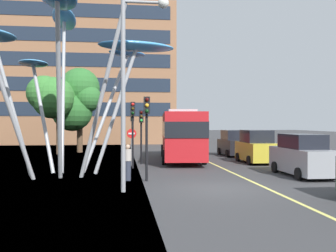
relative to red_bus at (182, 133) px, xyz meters
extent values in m
cube|color=#38383A|center=(-0.27, -11.68, -2.03)|extent=(120.00, 240.00, 0.10)
cube|color=#E0D666|center=(1.70, -11.68, -1.98)|extent=(0.16, 144.00, 0.01)
cube|color=red|center=(0.00, 0.00, -0.11)|extent=(3.50, 10.12, 3.03)
cube|color=black|center=(0.00, 0.00, 0.31)|extent=(3.54, 10.22, 0.97)
cube|color=yellow|center=(0.45, 4.87, 1.10)|extent=(1.43, 0.23, 0.36)
cube|color=#B2B2B7|center=(0.00, 0.00, 1.52)|extent=(2.26, 3.64, 0.24)
cylinder|color=black|center=(1.58, 2.94, -1.50)|extent=(0.37, 0.98, 0.96)
cylinder|color=black|center=(-1.01, 3.18, -1.50)|extent=(0.37, 0.98, 0.96)
cylinder|color=black|center=(1.04, -2.84, -1.50)|extent=(0.37, 0.98, 0.96)
cylinder|color=black|center=(-1.54, -2.60, -1.50)|extent=(0.37, 0.98, 0.96)
cylinder|color=#9EA0A5|center=(-4.54, -6.31, 1.46)|extent=(2.44, 0.70, 6.95)
ellipsoid|color=#4299E0|center=(-3.44, -6.08, 4.91)|extent=(4.50, 2.47, 0.59)
cylinder|color=#9EA0A5|center=(-5.11, -4.85, 1.48)|extent=(2.71, 2.49, 7.00)
ellipsoid|color=#2D7FD1|center=(-3.89, -3.74, 4.94)|extent=(2.89, 2.77, 0.45)
cylinder|color=#9EA0A5|center=(-7.63, -4.36, 2.62)|extent=(0.60, 3.81, 9.27)
ellipsoid|color=#4CA3E5|center=(-7.82, -2.56, 7.21)|extent=(1.91, 3.87, 1.14)
cylinder|color=#9EA0A5|center=(-8.67, -4.95, 1.12)|extent=(1.83, 2.59, 6.29)
ellipsoid|color=#4CA3E5|center=(-9.45, -3.78, 4.22)|extent=(2.80, 3.17, 0.61)
cylinder|color=#9EA0A5|center=(-10.15, -6.53, 2.58)|extent=(2.71, 0.56, 9.17)
cylinder|color=#9EA0A5|center=(-9.23, -9.11, 1.26)|extent=(1.84, 2.13, 6.54)
cylinder|color=#9EA0A5|center=(-7.04, -9.54, 1.92)|extent=(0.64, 3.55, 7.88)
cylinder|color=#9EA0A5|center=(-5.07, -8.67, 2.50)|extent=(2.65, 2.11, 9.02)
cylinder|color=black|center=(-3.11, -9.38, -0.03)|extent=(0.12, 0.12, 3.91)
cube|color=black|center=(-3.11, -9.52, 1.53)|extent=(0.28, 0.24, 0.80)
sphere|color=#390706|center=(-3.11, -9.65, 1.79)|extent=(0.18, 0.18, 0.18)
sphere|color=orange|center=(-3.11, -9.65, 1.53)|extent=(0.18, 0.18, 0.18)
sphere|color=black|center=(-3.11, -9.65, 1.27)|extent=(0.18, 0.18, 0.18)
cylinder|color=black|center=(-3.61, -4.33, -0.01)|extent=(0.12, 0.12, 3.94)
cube|color=black|center=(-3.61, -4.47, 1.56)|extent=(0.28, 0.24, 0.80)
sphere|color=red|center=(-3.61, -4.60, 1.82)|extent=(0.18, 0.18, 0.18)
sphere|color=#3A2707|center=(-3.61, -4.60, 1.56)|extent=(0.18, 0.18, 0.18)
sphere|color=black|center=(-3.61, -4.60, 1.30)|extent=(0.18, 0.18, 0.18)
cylinder|color=black|center=(-2.99, -1.95, -0.22)|extent=(0.12, 0.12, 3.52)
cube|color=black|center=(-2.99, -2.09, 1.14)|extent=(0.28, 0.24, 0.80)
sphere|color=#390706|center=(-2.99, -2.22, 1.40)|extent=(0.18, 0.18, 0.18)
sphere|color=#3A2707|center=(-2.99, -2.22, 1.14)|extent=(0.18, 0.18, 0.18)
sphere|color=green|center=(-2.99, -2.22, 0.88)|extent=(0.18, 0.18, 0.18)
cylinder|color=black|center=(-3.43, 3.66, -0.17)|extent=(0.12, 0.12, 3.63)
cube|color=black|center=(-3.43, 3.52, 1.25)|extent=(0.28, 0.24, 0.80)
sphere|color=#390706|center=(-3.43, 3.39, 1.51)|extent=(0.18, 0.18, 0.18)
sphere|color=orange|center=(-3.43, 3.39, 1.25)|extent=(0.18, 0.18, 0.18)
sphere|color=black|center=(-3.43, 3.39, 0.99)|extent=(0.18, 0.18, 0.18)
cube|color=gray|center=(4.88, -8.57, -1.19)|extent=(1.70, 4.52, 1.23)
cube|color=black|center=(4.88, -8.57, -0.21)|extent=(1.57, 2.49, 0.72)
cylinder|color=black|center=(5.73, -7.16, -1.68)|extent=(0.20, 0.60, 0.60)
cylinder|color=black|center=(4.03, -7.16, -1.68)|extent=(0.20, 0.60, 0.60)
cylinder|color=black|center=(5.73, -9.97, -1.68)|extent=(0.20, 0.60, 0.60)
cylinder|color=black|center=(4.03, -9.97, -1.68)|extent=(0.20, 0.60, 0.60)
cube|color=gold|center=(4.75, -2.27, -1.20)|extent=(1.82, 3.87, 1.20)
cube|color=black|center=(4.75, -2.27, -0.18)|extent=(1.67, 2.13, 0.83)
cylinder|color=black|center=(5.66, -1.06, -1.68)|extent=(0.20, 0.60, 0.60)
cylinder|color=black|center=(3.84, -1.06, -1.68)|extent=(0.20, 0.60, 0.60)
cylinder|color=black|center=(5.66, -3.47, -1.68)|extent=(0.20, 0.60, 0.60)
cylinder|color=black|center=(3.84, -3.47, -1.68)|extent=(0.20, 0.60, 0.60)
cube|color=black|center=(4.84, 3.24, -1.23)|extent=(1.78, 4.05, 1.14)
cube|color=black|center=(4.84, 3.24, -0.27)|extent=(1.64, 2.23, 0.78)
cylinder|color=black|center=(5.73, 4.49, -1.68)|extent=(0.20, 0.60, 0.60)
cylinder|color=black|center=(3.94, 4.49, -1.68)|extent=(0.20, 0.60, 0.60)
cylinder|color=black|center=(5.73, 1.98, -1.68)|extent=(0.20, 0.60, 0.60)
cylinder|color=black|center=(3.94, 1.98, -1.68)|extent=(0.20, 0.60, 0.60)
cylinder|color=gray|center=(-4.19, -12.04, 1.82)|extent=(0.18, 0.18, 7.60)
cylinder|color=gray|center=(-3.40, -12.04, 5.47)|extent=(1.58, 0.12, 0.12)
sphere|color=silver|center=(-2.61, -12.04, 5.47)|extent=(0.44, 0.44, 0.44)
cylinder|color=brown|center=(-9.66, 6.53, -0.44)|extent=(0.37, 0.37, 3.08)
sphere|color=#387A33|center=(-10.63, 5.54, 3.18)|extent=(2.92, 2.92, 2.92)
sphere|color=#387A33|center=(-9.72, 6.92, 3.00)|extent=(3.04, 3.04, 3.04)
sphere|color=#387A33|center=(-9.97, 5.61, 2.81)|extent=(3.49, 3.49, 3.49)
cylinder|color=brown|center=(-8.08, 8.53, -0.58)|extent=(0.52, 0.52, 2.80)
sphere|color=#2D6B2D|center=(-8.03, 8.11, 3.89)|extent=(3.56, 3.56, 3.56)
sphere|color=#2D6B2D|center=(-8.11, 8.54, 2.39)|extent=(2.57, 2.57, 2.57)
sphere|color=#2D6B2D|center=(-8.65, 7.73, 1.77)|extent=(3.59, 3.59, 3.59)
sphere|color=#2D6B2D|center=(-7.31, 7.46, 2.91)|extent=(2.49, 2.49, 2.49)
sphere|color=#2D6B2D|center=(-9.23, 8.94, 2.63)|extent=(3.35, 3.35, 3.35)
cylinder|color=#2D3342|center=(-3.97, -9.09, -1.52)|extent=(0.29, 0.29, 0.93)
cylinder|color=#B2A89E|center=(-3.97, -9.09, -0.78)|extent=(0.34, 0.34, 0.55)
sphere|color=tan|center=(-3.97, -9.09, -0.39)|extent=(0.22, 0.22, 0.22)
cylinder|color=gray|center=(-3.65, -3.08, -0.81)|extent=(0.08, 0.08, 2.33)
cylinder|color=red|center=(-3.65, -3.11, 0.05)|extent=(0.60, 0.03, 0.60)
cube|color=white|center=(-3.65, -3.14, 0.05)|extent=(0.40, 0.04, 0.11)
cube|color=#8E6042|center=(-10.57, 26.15, 7.05)|extent=(26.24, 11.61, 18.06)
cube|color=#1E2838|center=(-10.57, 20.32, 2.38)|extent=(24.67, 0.08, 1.69)
cube|color=#1E2838|center=(-10.57, 20.32, 5.39)|extent=(24.67, 0.08, 1.69)
cube|color=#1E2838|center=(-10.57, 20.32, 8.40)|extent=(24.67, 0.08, 1.69)
cube|color=#1E2838|center=(-10.57, 20.32, 11.41)|extent=(24.67, 0.08, 1.69)
cube|color=#1E2838|center=(-10.57, 20.32, 14.42)|extent=(24.67, 0.08, 1.69)
camera|label=1|loc=(-4.24, -27.04, 0.74)|focal=40.82mm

